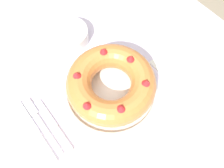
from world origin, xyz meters
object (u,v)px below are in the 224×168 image
(cake_knife, at_px, (56,128))
(napkin, at_px, (179,60))
(serving_dish, at_px, (112,91))
(bundt_cake, at_px, (112,84))
(fork, at_px, (40,122))
(side_bowl, at_px, (69,36))
(serving_knife, at_px, (38,135))

(cake_knife, height_order, napkin, cake_knife)
(cake_knife, distance_m, napkin, 0.46)
(cake_knife, bearing_deg, serving_dish, -7.16)
(bundt_cake, relative_size, napkin, 1.57)
(fork, bearing_deg, napkin, -6.52)
(cake_knife, xyz_separation_m, side_bowl, (0.21, 0.25, 0.02))
(serving_knife, height_order, napkin, serving_knife)
(side_bowl, bearing_deg, bundt_cake, -92.33)
(fork, xyz_separation_m, napkin, (0.49, -0.11, -0.00))
(cake_knife, bearing_deg, fork, 115.73)
(bundt_cake, bearing_deg, napkin, -10.91)
(fork, xyz_separation_m, cake_knife, (0.03, -0.05, -0.00))
(serving_knife, relative_size, side_bowl, 1.66)
(serving_dish, distance_m, cake_knife, 0.20)
(serving_dish, height_order, napkin, serving_dish)
(side_bowl, bearing_deg, fork, -140.04)
(fork, xyz_separation_m, serving_knife, (-0.02, -0.03, 0.00))
(napkin, bearing_deg, fork, 167.78)
(serving_dish, bearing_deg, fork, 166.35)
(serving_dish, xyz_separation_m, fork, (-0.23, 0.06, -0.01))
(bundt_cake, relative_size, side_bowl, 1.99)
(fork, bearing_deg, bundt_cake, -7.96)
(serving_dish, bearing_deg, side_bowl, 87.69)
(serving_knife, bearing_deg, bundt_cake, -5.76)
(fork, height_order, cake_knife, cake_knife)
(serving_dish, relative_size, cake_knife, 1.53)
(fork, height_order, napkin, fork)
(serving_dish, xyz_separation_m, side_bowl, (0.01, 0.26, 0.01))
(cake_knife, bearing_deg, side_bowl, 44.80)
(serving_knife, height_order, cake_knife, same)
(serving_knife, relative_size, napkin, 1.31)
(bundt_cake, height_order, side_bowl, bundt_cake)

